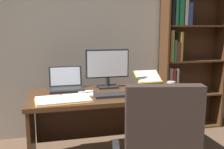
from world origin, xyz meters
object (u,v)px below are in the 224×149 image
(monitor, at_px, (107,68))
(laptop, at_px, (66,85))
(open_binder, at_px, (63,100))
(notepad, at_px, (86,93))
(pen, at_px, (88,92))
(coffee_mug, at_px, (171,86))
(keyboard, at_px, (116,95))
(reading_stand_with_book, at_px, (148,78))
(desk, at_px, (108,110))
(bookshelf, at_px, (184,61))
(computer_mouse, at_px, (146,92))

(monitor, height_order, laptop, monitor)
(open_binder, bearing_deg, notepad, 37.04)
(pen, xyz_separation_m, coffee_mug, (0.87, -0.07, 0.03))
(keyboard, distance_m, reading_stand_with_book, 0.67)
(monitor, relative_size, reading_stand_with_book, 1.64)
(keyboard, bearing_deg, pen, 147.42)
(laptop, bearing_deg, coffee_mug, -15.26)
(pen, bearing_deg, desk, 13.74)
(desk, distance_m, coffee_mug, 0.70)
(reading_stand_with_book, distance_m, open_binder, 1.12)
(reading_stand_with_book, distance_m, pen, 0.81)
(bookshelf, bearing_deg, coffee_mug, -127.11)
(coffee_mug, bearing_deg, open_binder, -172.71)
(bookshelf, bearing_deg, laptop, -164.11)
(bookshelf, xyz_separation_m, monitor, (-1.19, -0.47, 0.01))
(desk, distance_m, reading_stand_with_book, 0.64)
(desk, relative_size, pen, 11.61)
(desk, height_order, reading_stand_with_book, reading_stand_with_book)
(open_binder, bearing_deg, monitor, 35.31)
(laptop, distance_m, computer_mouse, 0.84)
(monitor, relative_size, coffee_mug, 5.05)
(computer_mouse, relative_size, coffee_mug, 1.11)
(coffee_mug, bearing_deg, notepad, 175.64)
(monitor, bearing_deg, open_binder, -139.50)
(laptop, height_order, open_binder, laptop)
(monitor, xyz_separation_m, computer_mouse, (0.30, -0.38, -0.19))
(monitor, xyz_separation_m, open_binder, (-0.51, -0.43, -0.20))
(reading_stand_with_book, relative_size, notepad, 1.38)
(notepad, bearing_deg, reading_stand_with_book, 19.90)
(monitor, distance_m, keyboard, 0.43)
(reading_stand_with_book, xyz_separation_m, pen, (-0.76, -0.28, -0.06))
(pen, relative_size, coffee_mug, 1.49)
(monitor, distance_m, notepad, 0.41)
(desk, xyz_separation_m, pen, (-0.22, -0.05, 0.22))
(keyboard, relative_size, open_binder, 0.82)
(desk, xyz_separation_m, keyboard, (0.03, -0.22, 0.22))
(computer_mouse, xyz_separation_m, pen, (-0.55, 0.16, -0.01))
(notepad, bearing_deg, open_binder, -137.77)
(notepad, height_order, pen, pen)
(monitor, distance_m, open_binder, 0.70)
(laptop, distance_m, coffee_mug, 1.10)
(laptop, relative_size, open_binder, 0.68)
(open_binder, distance_m, coffee_mug, 1.13)
(coffee_mug, bearing_deg, reading_stand_with_book, 108.40)
(notepad, xyz_separation_m, pen, (0.02, 0.00, 0.01))
(reading_stand_with_book, bearing_deg, coffee_mug, -71.60)
(reading_stand_with_book, bearing_deg, laptop, -176.52)
(desk, relative_size, reading_stand_with_book, 5.62)
(keyboard, height_order, open_binder, same)
(laptop, bearing_deg, desk, -21.87)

